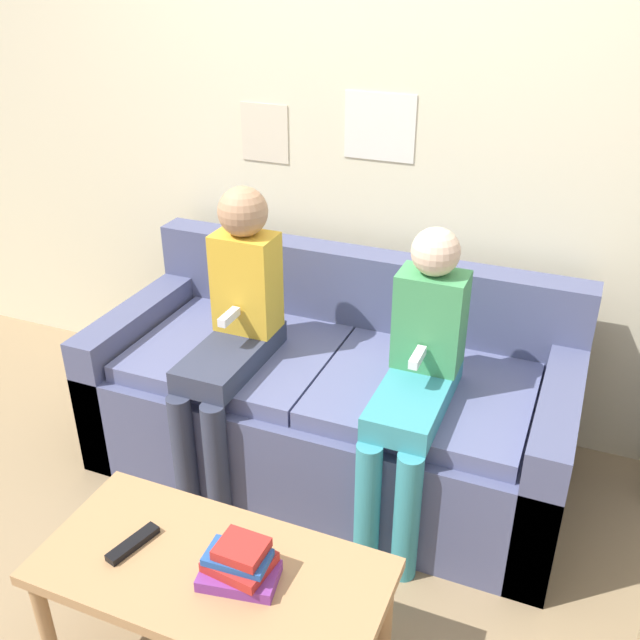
{
  "coord_description": "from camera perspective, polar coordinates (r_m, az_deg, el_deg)",
  "views": [
    {
      "loc": [
        0.89,
        -1.73,
        1.96
      ],
      "look_at": [
        0.0,
        0.41,
        0.74
      ],
      "focal_mm": 40.0,
      "sensor_mm": 36.0,
      "label": 1
    }
  ],
  "objects": [
    {
      "name": "ground_plane",
      "position": [
        2.76,
        -3.42,
        -17.57
      ],
      "size": [
        10.0,
        10.0,
        0.0
      ],
      "primitive_type": "plane",
      "color": "#937A56"
    },
    {
      "name": "wall_back",
      "position": [
        3.01,
        4.97,
        14.96
      ],
      "size": [
        8.0,
        0.06,
        2.6
      ],
      "color": "beige",
      "rests_on": "ground_plane"
    },
    {
      "name": "couch",
      "position": [
        2.96,
        0.99,
        -6.59
      ],
      "size": [
        1.89,
        0.86,
        0.84
      ],
      "color": "#4C5175",
      "rests_on": "ground_plane"
    },
    {
      "name": "coffee_table",
      "position": [
        2.18,
        -8.66,
        -19.81
      ],
      "size": [
        1.0,
        0.48,
        0.42
      ],
      "color": "#AD7F51",
      "rests_on": "ground_plane"
    },
    {
      "name": "person_left",
      "position": [
        2.74,
        -7.01,
        -0.47
      ],
      "size": [
        0.24,
        0.58,
        1.19
      ],
      "color": "#33384C",
      "rests_on": "ground_plane"
    },
    {
      "name": "person_right",
      "position": [
        2.51,
        7.76,
        -4.37
      ],
      "size": [
        0.24,
        0.58,
        1.13
      ],
      "color": "teal",
      "rests_on": "ground_plane"
    },
    {
      "name": "tv_remote",
      "position": [
        2.23,
        -14.73,
        -16.91
      ],
      "size": [
        0.08,
        0.17,
        0.02
      ],
      "rotation": [
        0.0,
        0.0,
        -0.26
      ],
      "color": "black",
      "rests_on": "coffee_table"
    },
    {
      "name": "book_stack",
      "position": [
        2.07,
        -6.45,
        -18.85
      ],
      "size": [
        0.23,
        0.18,
        0.12
      ],
      "color": "#7A3389",
      "rests_on": "coffee_table"
    }
  ]
}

